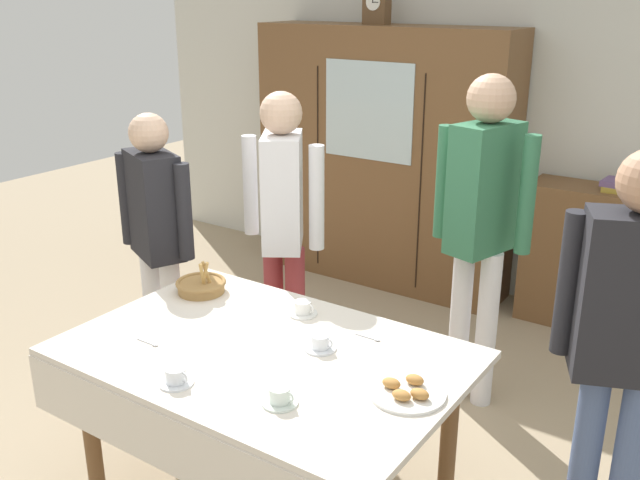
% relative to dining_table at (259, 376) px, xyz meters
% --- Properties ---
extents(back_wall, '(6.40, 0.10, 2.70)m').
position_rel_dining_table_xyz_m(back_wall, '(0.00, 2.88, 0.69)').
color(back_wall, silver).
rests_on(back_wall, ground).
extents(dining_table, '(1.59, 1.05, 0.77)m').
position_rel_dining_table_xyz_m(dining_table, '(0.00, 0.00, 0.00)').
color(dining_table, brown).
rests_on(dining_table, ground).
extents(wall_cabinet, '(1.95, 0.46, 1.90)m').
position_rel_dining_table_xyz_m(wall_cabinet, '(-0.90, 2.59, 0.29)').
color(wall_cabinet, brown).
rests_on(wall_cabinet, ground).
extents(mantel_clock, '(0.18, 0.11, 0.24)m').
position_rel_dining_table_xyz_m(mantel_clock, '(-0.98, 2.59, 1.36)').
color(mantel_clock, brown).
rests_on(mantel_clock, wall_cabinet).
extents(bookshelf_low, '(1.01, 0.35, 0.95)m').
position_rel_dining_table_xyz_m(bookshelf_low, '(0.73, 2.64, -0.19)').
color(bookshelf_low, brown).
rests_on(bookshelf_low, ground).
extents(book_stack, '(0.15, 0.20, 0.07)m').
position_rel_dining_table_xyz_m(book_stack, '(0.73, 2.64, 0.32)').
color(book_stack, '#B29333').
rests_on(book_stack, bookshelf_low).
extents(tea_cup_front_edge, '(0.13, 0.13, 0.06)m').
position_rel_dining_table_xyz_m(tea_cup_front_edge, '(0.29, -0.24, 0.13)').
color(tea_cup_front_edge, silver).
rests_on(tea_cup_front_edge, dining_table).
extents(tea_cup_mid_left, '(0.13, 0.13, 0.06)m').
position_rel_dining_table_xyz_m(tea_cup_mid_left, '(-0.10, -0.35, 0.13)').
color(tea_cup_mid_left, white).
rests_on(tea_cup_mid_left, dining_table).
extents(tea_cup_mid_right, '(0.13, 0.13, 0.06)m').
position_rel_dining_table_xyz_m(tea_cup_mid_right, '(0.19, 0.17, 0.13)').
color(tea_cup_mid_right, white).
rests_on(tea_cup_mid_right, dining_table).
extents(tea_cup_back_edge, '(0.13, 0.13, 0.06)m').
position_rel_dining_table_xyz_m(tea_cup_back_edge, '(-0.06, 0.39, 0.13)').
color(tea_cup_back_edge, white).
rests_on(tea_cup_back_edge, dining_table).
extents(bread_basket, '(0.24, 0.24, 0.16)m').
position_rel_dining_table_xyz_m(bread_basket, '(-0.60, 0.32, 0.14)').
color(bread_basket, '#9E7542').
rests_on(bread_basket, dining_table).
extents(pastry_plate, '(0.28, 0.28, 0.05)m').
position_rel_dining_table_xyz_m(pastry_plate, '(0.63, 0.06, 0.12)').
color(pastry_plate, white).
rests_on(pastry_plate, dining_table).
extents(spoon_front_edge, '(0.12, 0.02, 0.01)m').
position_rel_dining_table_xyz_m(spoon_front_edge, '(-0.41, -0.19, 0.11)').
color(spoon_front_edge, silver).
rests_on(spoon_front_edge, dining_table).
extents(spoon_center, '(0.12, 0.02, 0.01)m').
position_rel_dining_table_xyz_m(spoon_center, '(0.31, 0.36, 0.11)').
color(spoon_center, silver).
rests_on(spoon_center, dining_table).
extents(person_near_right_end, '(0.52, 0.40, 1.76)m').
position_rel_dining_table_xyz_m(person_near_right_end, '(0.37, 1.34, 0.42)').
color(person_near_right_end, silver).
rests_on(person_near_right_end, ground).
extents(person_behind_table_left, '(0.52, 0.32, 1.65)m').
position_rel_dining_table_xyz_m(person_behind_table_left, '(1.24, 0.54, 0.34)').
color(person_behind_table_left, slate).
rests_on(person_behind_table_left, ground).
extents(person_behind_table_right, '(0.52, 0.41, 1.65)m').
position_rel_dining_table_xyz_m(person_behind_table_right, '(-0.59, 0.95, 0.34)').
color(person_behind_table_right, '#933338').
rests_on(person_behind_table_right, ground).
extents(person_beside_shelf, '(0.52, 0.33, 1.54)m').
position_rel_dining_table_xyz_m(person_beside_shelf, '(-1.16, 0.57, 0.26)').
color(person_beside_shelf, silver).
rests_on(person_beside_shelf, ground).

